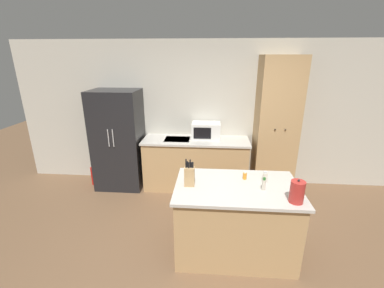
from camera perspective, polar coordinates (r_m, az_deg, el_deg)
The scene contains 13 objects.
ground_plane at distance 3.27m, azimuth 3.49°, elevation -26.46°, with size 14.00×14.00×0.00m, color brown.
wall_back at distance 4.73m, azimuth 4.40°, elevation 6.45°, with size 7.20×0.06×2.60m.
refrigerator at distance 4.80m, azimuth -16.02°, elevation 0.87°, with size 0.83×0.66×1.78m.
back_counter at distance 4.69m, azimuth 0.78°, elevation -4.36°, with size 1.87×0.63×0.93m.
pantry_cabinet at distance 4.59m, azimuth 18.07°, elevation 3.50°, with size 0.66×0.60×2.34m.
kitchen_island at distance 3.28m, azimuth 9.49°, elevation -16.10°, with size 1.43×0.90×0.91m.
microwave at distance 4.57m, azimuth 3.10°, elevation 3.02°, with size 0.50×0.35×0.28m.
knife_block at distance 2.95m, azimuth -0.61°, elevation -7.12°, with size 0.12×0.09×0.33m.
spice_bottle_tall_dark at distance 3.20m, azimuth 11.61°, elevation -6.87°, with size 0.05×0.05×0.10m.
spice_bottle_short_red at distance 3.19m, azimuth 15.88°, elevation -7.01°, with size 0.06×0.06×0.13m.
spice_bottle_amber_oil at distance 3.00m, azimuth 15.63°, elevation -8.59°, with size 0.04×0.04×0.15m.
kettle at distance 2.85m, azimuth 22.28°, elevation -9.80°, with size 0.15×0.15×0.26m.
fire_extinguisher at distance 5.24m, azimuth -20.95°, elevation -6.50°, with size 0.11×0.11×0.41m.
Camera 1 is at (0.00, -2.29, 2.33)m, focal length 24.00 mm.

